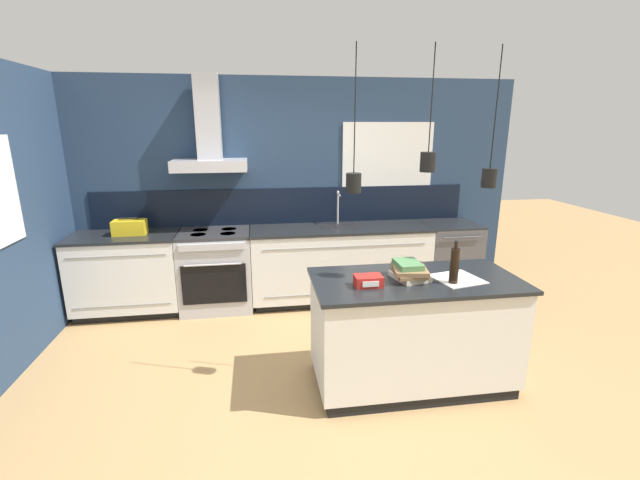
% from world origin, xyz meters
% --- Properties ---
extents(ground_plane, '(16.00, 16.00, 0.00)m').
position_xyz_m(ground_plane, '(0.00, 0.00, 0.00)').
color(ground_plane, tan).
rests_on(ground_plane, ground).
extents(wall_back, '(5.60, 2.27, 2.60)m').
position_xyz_m(wall_back, '(-0.05, 2.00, 1.36)').
color(wall_back, navy).
rests_on(wall_back, ground_plane).
extents(wall_left, '(0.08, 3.80, 2.60)m').
position_xyz_m(wall_left, '(-2.43, 0.70, 1.30)').
color(wall_left, navy).
rests_on(wall_left, ground_plane).
extents(counter_run_left, '(1.15, 0.64, 0.91)m').
position_xyz_m(counter_run_left, '(-1.80, 1.69, 0.46)').
color(counter_run_left, black).
rests_on(counter_run_left, ground_plane).
extents(counter_run_sink, '(2.11, 0.64, 1.31)m').
position_xyz_m(counter_run_sink, '(0.61, 1.69, 0.46)').
color(counter_run_sink, black).
rests_on(counter_run_sink, ground_plane).
extents(oven_range, '(0.80, 0.66, 0.91)m').
position_xyz_m(oven_range, '(-0.83, 1.69, 0.46)').
color(oven_range, '#B5B5BA').
rests_on(oven_range, ground_plane).
extents(dishwasher, '(0.64, 0.65, 0.91)m').
position_xyz_m(dishwasher, '(1.98, 1.69, 0.46)').
color(dishwasher, '#4C4C51').
rests_on(dishwasher, ground_plane).
extents(kitchen_island, '(1.62, 0.80, 0.91)m').
position_xyz_m(kitchen_island, '(0.86, -0.10, 0.46)').
color(kitchen_island, black).
rests_on(kitchen_island, ground_plane).
extents(bottle_on_island, '(0.07, 0.07, 0.34)m').
position_xyz_m(bottle_on_island, '(1.09, -0.24, 1.05)').
color(bottle_on_island, black).
rests_on(bottle_on_island, kitchen_island).
extents(book_stack, '(0.30, 0.34, 0.14)m').
position_xyz_m(book_stack, '(0.80, -0.10, 0.98)').
color(book_stack, beige).
rests_on(book_stack, kitchen_island).
extents(red_supply_box, '(0.20, 0.14, 0.08)m').
position_xyz_m(red_supply_box, '(0.45, -0.20, 0.95)').
color(red_supply_box, red).
rests_on(red_supply_box, kitchen_island).
extents(paper_pile, '(0.40, 0.39, 0.01)m').
position_xyz_m(paper_pile, '(1.17, -0.16, 0.91)').
color(paper_pile, silver).
rests_on(paper_pile, kitchen_island).
extents(yellow_toolbox, '(0.34, 0.18, 0.19)m').
position_xyz_m(yellow_toolbox, '(-1.72, 1.69, 0.99)').
color(yellow_toolbox, gold).
rests_on(yellow_toolbox, counter_run_left).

